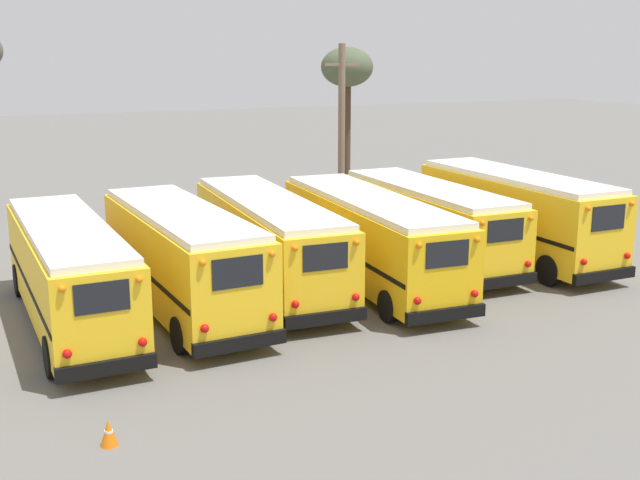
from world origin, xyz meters
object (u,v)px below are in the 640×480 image
Objects in this scene: school_bus_1 at (182,257)px; school_bus_5 at (515,213)px; school_bus_4 at (428,221)px; traffic_cone at (109,433)px; school_bus_0 at (69,270)px; utility_pole at (342,127)px; school_bus_3 at (369,236)px; bare_tree_0 at (347,72)px; school_bus_2 at (268,239)px.

school_bus_5 is at bearing 4.50° from school_bus_1.
school_bus_4 is at bearing 10.98° from school_bus_1.
school_bus_5 is 18.94m from traffic_cone.
school_bus_1 is 13.16m from school_bus_5.
utility_pole reaches higher than school_bus_0.
school_bus_0 is at bearing -140.52° from utility_pole.
utility_pole is at bearing 68.69° from school_bus_3.
school_bus_4 is at bearing 35.64° from traffic_cone.
school_bus_4 is 10.37m from utility_pole.
traffic_cone is at bearing -125.81° from bare_tree_0.
school_bus_0 is 6.68m from school_bus_2.
school_bus_5 reaches higher than school_bus_1.
utility_pole is at bearing -119.78° from bare_tree_0.
school_bus_4 is at bearing -96.93° from utility_pole.
school_bus_3 is 1.31× the size of utility_pole.
utility_pole is at bearing 53.24° from traffic_cone.
school_bus_0 is 16.42m from school_bus_5.
school_bus_5 is 17.15× the size of traffic_cone.
bare_tree_0 is at bearing 66.68° from school_bus_3.
school_bus_0 is at bearing 87.62° from traffic_cone.
school_bus_5 is at bearing 5.79° from school_bus_3.
school_bus_5 reaches higher than school_bus_2.
utility_pole reaches higher than school_bus_3.
school_bus_0 is 1.28× the size of bare_tree_0.
bare_tree_0 reaches higher than school_bus_4.
school_bus_3 is 1.34× the size of bare_tree_0.
bare_tree_0 reaches higher than school_bus_1.
school_bus_1 is 20.60m from bare_tree_0.
utility_pole is 24.79m from traffic_cone.
school_bus_0 is at bearing -172.07° from school_bus_4.
school_bus_5 reaches higher than school_bus_4.
traffic_cone is (-3.60, -7.73, -1.45)m from school_bus_1.
school_bus_5 is at bearing -14.93° from school_bus_4.
bare_tree_0 is (16.24, 15.15, 4.99)m from school_bus_0.
school_bus_4 is 1.18× the size of utility_pole.
school_bus_5 reaches higher than school_bus_3.
bare_tree_0 is at bearing 55.12° from school_bus_2.
school_bus_5 is (16.39, 0.95, 0.15)m from school_bus_0.
utility_pole is at bearing 47.09° from school_bus_1.
utility_pole is at bearing 39.48° from school_bus_0.
utility_pole reaches higher than school_bus_5.
school_bus_1 reaches higher than school_bus_0.
school_bus_4 is 3.40m from school_bus_5.
school_bus_2 is 1.09× the size of school_bus_5.
school_bus_1 is at bearing -175.50° from school_bus_5.
school_bus_2 is (3.28, 1.34, -0.06)m from school_bus_1.
school_bus_1 is 8.65m from traffic_cone.
traffic_cone is (-10.16, -8.10, -1.37)m from school_bus_3.
traffic_cone is at bearing -126.76° from utility_pole.
school_bus_2 is 1.10× the size of school_bus_4.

